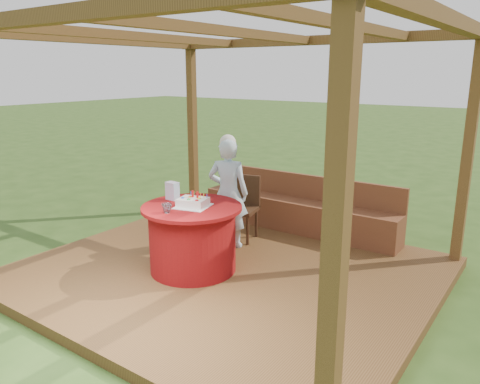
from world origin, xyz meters
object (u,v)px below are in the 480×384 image
at_px(birthday_cake, 193,202).
at_px(chair, 243,204).
at_px(drinking_glass, 167,208).
at_px(gift_bag, 172,191).
at_px(bench, 298,212).
at_px(table, 193,238).
at_px(elderly_woman, 228,192).

bearing_deg(birthday_cake, chair, 98.52).
bearing_deg(chair, drinking_glass, -85.94).
xyz_separation_m(birthday_cake, gift_bag, (-0.39, 0.09, 0.06)).
distance_m(bench, gift_bag, 2.11).
relative_size(chair, birthday_cake, 2.01).
height_order(birthday_cake, drinking_glass, birthday_cake).
xyz_separation_m(chair, birthday_cake, (0.19, -1.25, 0.35)).
distance_m(gift_bag, drinking_glass, 0.54).
bearing_deg(table, birthday_cake, -20.55).
xyz_separation_m(table, birthday_cake, (0.03, -0.01, 0.43)).
xyz_separation_m(table, elderly_woman, (-0.13, 0.87, 0.35)).
xyz_separation_m(elderly_woman, drinking_glass, (0.08, -1.22, 0.09)).
bearing_deg(table, gift_bag, 168.06).
bearing_deg(table, chair, 97.33).
relative_size(bench, drinking_glass, 27.01).
bearing_deg(drinking_glass, gift_bag, 126.41).
bearing_deg(birthday_cake, table, 159.45).
distance_m(bench, chair, 0.90).
bearing_deg(gift_bag, bench, 73.47).
bearing_deg(gift_bag, table, -8.85).
bearing_deg(gift_bag, drinking_glass, -50.51).
relative_size(bench, table, 2.62).
bearing_deg(elderly_woman, drinking_glass, -86.05).
height_order(elderly_woman, drinking_glass, elderly_woman).
bearing_deg(drinking_glass, bench, 81.25).
height_order(bench, birthday_cake, birthday_cake).
bearing_deg(gift_bag, birthday_cake, -9.48).
bearing_deg(birthday_cake, gift_bag, 167.43).
relative_size(birthday_cake, drinking_glass, 3.91).
bearing_deg(elderly_woman, gift_bag, -106.46).
relative_size(elderly_woman, gift_bag, 7.00).
relative_size(gift_bag, drinking_glass, 1.91).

